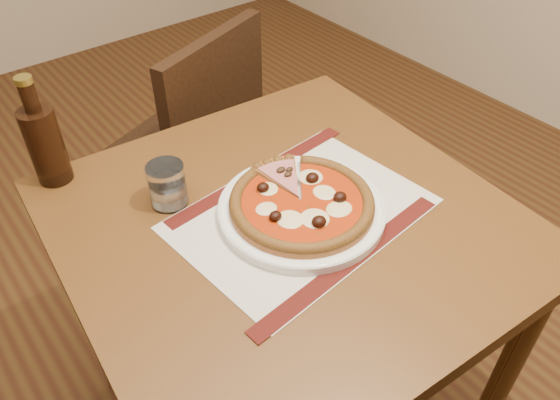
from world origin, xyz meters
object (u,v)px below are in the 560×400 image
at_px(pizza, 302,202).
at_px(plate, 301,210).
at_px(water_glass, 167,185).
at_px(table, 286,255).
at_px(bottle, 45,142).
at_px(chair_far, 193,146).

bearing_deg(pizza, plate, 75.28).
xyz_separation_m(plate, water_glass, (-0.18, 0.18, 0.03)).
relative_size(table, plate, 2.73).
distance_m(plate, pizza, 0.02).
height_order(pizza, bottle, bottle).
height_order(chair_far, bottle, bottle).
height_order(table, pizza, pizza).
relative_size(plate, water_glass, 3.64).
height_order(table, bottle, bottle).
bearing_deg(chair_far, plate, 58.62).
xyz_separation_m(table, plate, (0.03, -0.01, 0.11)).
xyz_separation_m(pizza, water_glass, (-0.18, 0.18, 0.01)).
bearing_deg(pizza, bottle, 129.30).
bearing_deg(pizza, table, 160.08).
bearing_deg(water_glass, chair_far, 56.79).
relative_size(plate, pizza, 1.16).
bearing_deg(bottle, table, -52.51).
bearing_deg(water_glass, pizza, -46.06).
xyz_separation_m(pizza, bottle, (-0.32, 0.39, 0.06)).
bearing_deg(plate, chair_far, 79.04).
height_order(chair_far, pizza, chair_far).
bearing_deg(table, pizza, -19.92).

